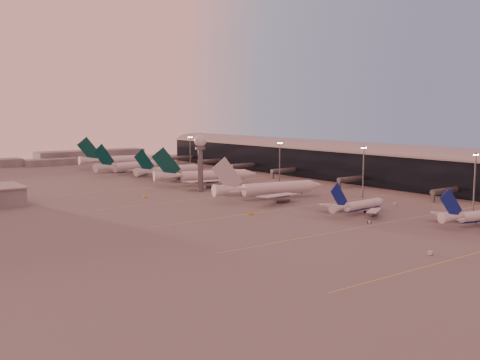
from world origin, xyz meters
TOP-DOWN VIEW (x-y plane):
  - ground at (0.00, 0.00)m, footprint 700.00×700.00m
  - taxiway_markings at (30.00, 56.00)m, footprint 180.00×185.25m
  - terminal at (107.88, 110.09)m, footprint 57.00×362.00m
  - radar_tower at (5.00, 120.00)m, footprint 6.40×6.40m
  - mast_a at (58.00, 0.00)m, footprint 3.60×0.56m
  - mast_b at (55.00, 55.00)m, footprint 3.60×0.56m
  - mast_c at (50.00, 110.00)m, footprint 3.60×0.56m
  - mast_d at (48.00, 200.00)m, footprint 3.60×0.56m
  - distant_horizon at (2.62, 325.14)m, footprint 165.00×37.50m
  - narrowbody_near at (39.10, -13.62)m, footprint 36.93×29.18m
  - narrowbody_mid at (22.62, 28.47)m, footprint 35.60×28.33m
  - widebody_white at (18.73, 80.05)m, footprint 58.77×46.70m
  - greentail_a at (21.90, 139.98)m, footprint 58.62×46.61m
  - greentail_b at (23.51, 183.55)m, footprint 52.80×42.34m
  - greentail_c at (14.12, 219.12)m, footprint 57.33×45.81m
  - greentail_d at (26.63, 261.39)m, footprint 64.44×51.89m
  - gsv_truck_a at (-11.21, -28.42)m, footprint 6.44×3.02m
  - gsv_tug_mid at (10.18, 12.65)m, footprint 3.55×3.63m
  - gsv_truck_b at (52.41, 33.62)m, footprint 5.96×3.26m
  - gsv_truck_c at (-13.93, 52.87)m, footprint 5.76×4.47m
  - gsv_catering_b at (51.97, 76.02)m, footprint 4.68×2.75m
  - gsv_tug_far at (18.62, 101.86)m, footprint 2.83×3.94m
  - gsv_truck_d at (-27.49, 119.35)m, footprint 2.74×6.10m
  - gsv_tug_hangar at (47.82, 146.92)m, footprint 3.49×2.85m

SIDE VIEW (x-z plane):
  - ground at x=0.00m, z-range 0.00..0.00m
  - taxiway_markings at x=30.00m, z-range 0.00..0.02m
  - gsv_tug_hangar at x=47.82m, z-range 0.01..0.88m
  - gsv_tug_mid at x=10.18m, z-range 0.01..0.92m
  - gsv_tug_far at x=18.62m, z-range 0.02..1.04m
  - gsv_truck_c at x=-13.93m, z-range 0.02..2.25m
  - gsv_truck_b at x=52.41m, z-range 0.02..2.30m
  - gsv_truck_d at x=-27.49m, z-range 0.02..2.41m
  - gsv_truck_a at x=-11.21m, z-range 0.03..2.53m
  - gsv_catering_b at x=51.97m, z-range 0.00..3.60m
  - narrowbody_mid at x=22.62m, z-range -4.14..9.77m
  - narrowbody_near at x=39.10m, z-range -4.34..10.26m
  - greentail_b at x=23.51m, z-range -6.23..13.04m
  - widebody_white at x=18.73m, z-range -6.80..14.03m
  - greentail_c at x=14.12m, z-range -6.83..14.29m
  - greentail_a at x=21.90m, z-range -7.11..14.88m
  - distant_horizon at x=2.62m, z-range -0.61..8.39m
  - greentail_d at x=26.63m, z-range -7.57..15.83m
  - terminal at x=107.88m, z-range -1.00..22.04m
  - mast_a at x=58.00m, z-range 1.24..26.24m
  - mast_b at x=55.00m, z-range 1.24..26.24m
  - mast_c at x=50.00m, z-range 1.24..26.24m
  - mast_d at x=48.00m, z-range 1.24..26.24m
  - radar_tower at x=5.00m, z-range 5.40..36.50m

